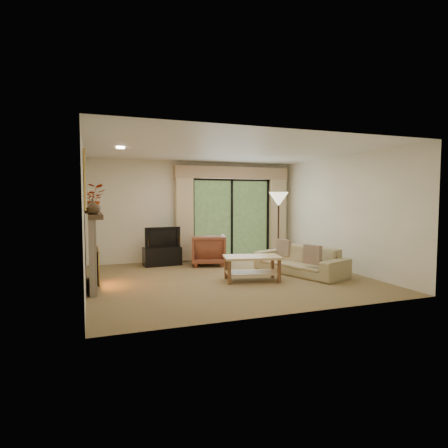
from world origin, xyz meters
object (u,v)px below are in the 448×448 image
object	(u,v)px
armchair	(208,250)
sofa	(300,260)
media_console	(162,256)
coffee_table	(252,268)

from	to	relation	value
armchair	sofa	xyz separation A→B (m)	(1.54, -1.71, -0.08)
media_console	armchair	distance (m)	1.14
armchair	sofa	world-z (taller)	armchair
media_console	coffee_table	size ratio (longest dim) A/B	0.81
sofa	coffee_table	xyz separation A→B (m)	(-1.26, -0.27, -0.05)
armchair	coffee_table	xyz separation A→B (m)	(0.28, -1.98, -0.13)
armchair	coffee_table	size ratio (longest dim) A/B	0.75
media_console	sofa	world-z (taller)	sofa
coffee_table	media_console	bearing A→B (deg)	133.04
armchair	coffee_table	distance (m)	2.01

